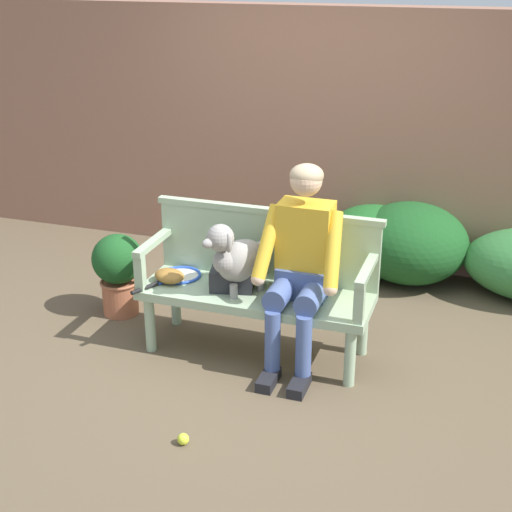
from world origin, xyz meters
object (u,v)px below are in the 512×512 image
person_seated (301,260)px  dog_on_bench (236,257)px  baseball_glove (169,276)px  tennis_ball (183,439)px  potted_plant (118,269)px  sports_bag (232,279)px  tennis_racket (177,276)px  garden_bench (256,300)px

person_seated → dog_on_bench: (-0.42, -0.04, -0.02)m
baseball_glove → tennis_ball: 1.26m
potted_plant → baseball_glove: bearing=-26.8°
baseball_glove → tennis_ball: baseball_glove is taller
baseball_glove → person_seated: bearing=18.5°
potted_plant → sports_bag: bearing=-13.5°
baseball_glove → potted_plant: potted_plant is taller
tennis_racket → sports_bag: sports_bag is taller
potted_plant → garden_bench: bearing=-11.3°
tennis_racket → tennis_ball: tennis_racket is taller
person_seated → baseball_glove: (-0.90, -0.03, -0.23)m
tennis_racket → tennis_ball: size_ratio=8.71×
dog_on_bench → tennis_ball: bearing=-86.5°
person_seated → sports_bag: size_ratio=4.72×
person_seated → tennis_ball: size_ratio=20.03×
sports_bag → baseball_glove: bearing=-174.7°
tennis_ball → dog_on_bench: bearing=93.5°
dog_on_bench → sports_bag: (-0.04, 0.04, -0.18)m
tennis_racket → sports_bag: (0.42, -0.04, 0.06)m
sports_bag → dog_on_bench: bearing=-45.2°
tennis_ball → potted_plant: 1.74m
garden_bench → dog_on_bench: dog_on_bench is taller
garden_bench → person_seated: person_seated is taller
sports_bag → potted_plant: (-0.98, 0.24, -0.17)m
person_seated → dog_on_bench: person_seated is taller
dog_on_bench → potted_plant: (-1.03, 0.28, -0.34)m
sports_bag → potted_plant: 1.03m
garden_bench → sports_bag: size_ratio=5.44×
baseball_glove → dog_on_bench: bearing=15.9°
baseball_glove → sports_bag: (0.44, 0.04, 0.03)m
tennis_ball → garden_bench: bearing=87.2°
garden_bench → tennis_ball: bearing=-92.8°
tennis_ball → tennis_racket: bearing=115.1°
person_seated → potted_plant: size_ratio=2.13×
dog_on_bench → baseball_glove: dog_on_bench is taller
garden_bench → person_seated: (0.31, -0.02, 0.33)m
tennis_racket → sports_bag: 0.43m
person_seated → potted_plant: 1.52m
person_seated → dog_on_bench: 0.43m
baseball_glove → sports_bag: sports_bag is taller
tennis_ball → person_seated: bearing=71.5°
garden_bench → sports_bag: bearing=-177.0°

